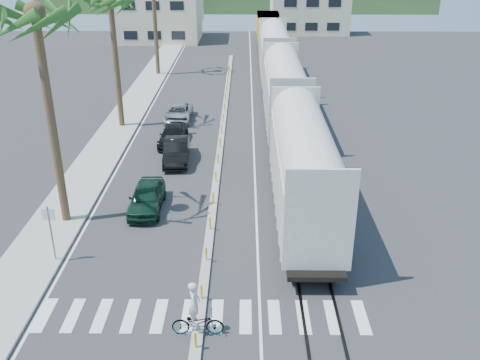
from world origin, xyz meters
name	(u,v)px	position (x,y,z in m)	size (l,w,h in m)	color
ground	(203,287)	(0.00, 0.00, 0.00)	(140.00, 140.00, 0.00)	#28282B
sidewalk	(127,115)	(-8.50, 25.00, 0.07)	(3.00, 90.00, 0.15)	gray
rails	(279,106)	(5.00, 28.00, 0.03)	(1.56, 100.00, 0.06)	black
median	(222,134)	(0.00, 19.96, 0.09)	(0.45, 60.00, 0.85)	gray
crosswalk	(200,316)	(0.00, -2.00, 0.01)	(14.00, 2.20, 0.01)	silver
lane_markings	(200,116)	(-2.15, 25.00, 0.00)	(9.42, 90.00, 0.01)	silver
freight_train	(281,77)	(5.00, 27.06, 2.91)	(3.00, 60.94, 5.85)	#B3B1A4
street_sign	(50,226)	(-7.30, 2.00, 1.97)	(0.60, 0.08, 3.00)	slate
buildings	(195,2)	(-6.41, 71.66, 4.36)	(38.00, 27.00, 10.00)	beige
car_lead	(147,197)	(-3.77, 7.49, 0.77)	(1.86, 4.53, 1.54)	black
car_second	(177,151)	(-2.91, 14.66, 0.78)	(1.95, 4.85, 1.57)	black
car_third	(173,135)	(-3.59, 18.15, 0.67)	(2.03, 4.66, 1.33)	black
car_rear	(178,113)	(-3.84, 23.71, 0.65)	(2.22, 4.72, 1.30)	#B6BABC
cyclist	(197,318)	(-0.01, -3.06, 0.79)	(0.82, 2.06, 2.42)	#9EA0A5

